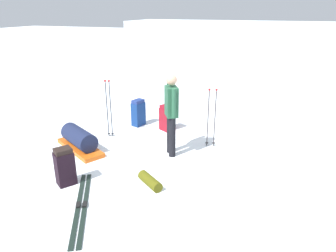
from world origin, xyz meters
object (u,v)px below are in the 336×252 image
(backpack_bright, at_px, (138,113))
(ski_poles_planted_near, at_px, (212,115))
(backpack_small_spare, at_px, (167,118))
(sleeping_mat_rolled, at_px, (150,181))
(backpack_large_dark, at_px, (65,167))
(gear_sled, at_px, (79,140))
(skier_standing, at_px, (171,111))
(ski_pair_near, at_px, (82,206))
(ski_poles_planted_far, at_px, (109,106))

(backpack_bright, relative_size, ski_poles_planted_near, 0.53)
(backpack_small_spare, distance_m, sleeping_mat_rolled, 2.67)
(backpack_large_dark, bearing_deg, sleeping_mat_rolled, 17.67)
(gear_sled, bearing_deg, skier_standing, 14.21)
(ski_pair_near, xyz_separation_m, sleeping_mat_rolled, (0.76, 0.93, 0.08))
(ski_pair_near, bearing_deg, ski_poles_planted_near, 65.42)
(ski_poles_planted_far, xyz_separation_m, sleeping_mat_rolled, (1.78, -1.72, -0.67))
(skier_standing, bearing_deg, ski_poles_planted_far, 166.47)
(ski_poles_planted_near, bearing_deg, skier_standing, -133.64)
(backpack_bright, bearing_deg, backpack_large_dark, -88.60)
(ski_poles_planted_near, bearing_deg, gear_sled, -155.32)
(backpack_large_dark, bearing_deg, backpack_bright, 91.40)
(backpack_bright, relative_size, sleeping_mat_rolled, 1.25)
(ski_poles_planted_far, bearing_deg, ski_poles_planted_near, 7.26)
(sleeping_mat_rolled, bearing_deg, skier_standing, 93.78)
(skier_standing, distance_m, ski_poles_planted_near, 1.01)
(skier_standing, bearing_deg, sleeping_mat_rolled, -86.22)
(skier_standing, xyz_separation_m, ski_pair_near, (-0.67, -2.24, -0.94))
(skier_standing, xyz_separation_m, ski_poles_planted_near, (0.68, 0.71, -0.23))
(ski_pair_near, height_order, gear_sled, gear_sled)
(gear_sled, relative_size, sleeping_mat_rolled, 2.61)
(ski_poles_planted_far, bearing_deg, backpack_small_spare, 37.63)
(backpack_large_dark, relative_size, gear_sled, 0.47)
(backpack_bright, xyz_separation_m, backpack_small_spare, (0.81, -0.06, -0.02))
(ski_poles_planted_near, relative_size, gear_sled, 0.91)
(ski_poles_planted_near, xyz_separation_m, sleeping_mat_rolled, (-0.59, -2.02, -0.64))
(skier_standing, height_order, backpack_large_dark, skier_standing)
(sleeping_mat_rolled, bearing_deg, backpack_large_dark, -162.33)
(backpack_small_spare, bearing_deg, gear_sled, -127.64)
(ski_poles_planted_far, relative_size, sleeping_mat_rolled, 2.50)
(backpack_large_dark, height_order, gear_sled, backpack_large_dark)
(sleeping_mat_rolled, bearing_deg, ski_poles_planted_far, 135.99)
(ski_pair_near, height_order, backpack_small_spare, backpack_small_spare)
(backpack_large_dark, distance_m, ski_poles_planted_near, 3.19)
(backpack_small_spare, bearing_deg, skier_standing, -65.65)
(skier_standing, distance_m, backpack_large_dark, 2.28)
(backpack_large_dark, bearing_deg, gear_sled, 115.97)
(backpack_bright, distance_m, gear_sled, 1.90)
(ski_poles_planted_far, height_order, sleeping_mat_rolled, ski_poles_planted_far)
(backpack_large_dark, relative_size, sleeping_mat_rolled, 1.23)
(ski_poles_planted_near, relative_size, ski_poles_planted_far, 0.95)
(skier_standing, bearing_deg, backpack_large_dark, -126.75)
(gear_sled, bearing_deg, ski_poles_planted_far, 75.14)
(sleeping_mat_rolled, bearing_deg, gear_sled, 157.81)
(ski_poles_planted_far, bearing_deg, skier_standing, -13.53)
(ski_pair_near, distance_m, ski_poles_planted_near, 3.32)
(backpack_bright, xyz_separation_m, gear_sled, (-0.54, -1.82, -0.11))
(backpack_bright, bearing_deg, ski_poles_planted_near, -16.77)
(ski_pair_near, bearing_deg, gear_sled, 125.71)
(ski_poles_planted_near, bearing_deg, ski_poles_planted_far, -172.74)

